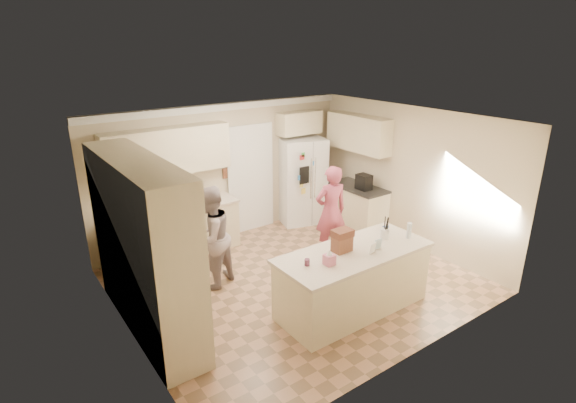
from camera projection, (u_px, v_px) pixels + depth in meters
floor at (296, 281)px, 7.29m from camera, size 5.20×4.60×0.02m
ceiling at (297, 120)px, 6.40m from camera, size 5.20×4.60×0.02m
wall_back at (224, 172)px, 8.61m from camera, size 5.20×0.02×2.60m
wall_front at (418, 264)px, 5.08m from camera, size 5.20×0.02×2.60m
wall_left at (123, 250)px, 5.41m from camera, size 0.02×4.60×2.60m
wall_right at (409, 177)px, 8.28m from camera, size 0.02×4.60×2.60m
crown_back at (222, 107)px, 8.15m from camera, size 5.20×0.08×0.12m
pantry_bank at (144, 247)px, 5.78m from camera, size 0.60×2.60×2.35m
back_base_cab at (178, 232)px, 8.04m from camera, size 2.20×0.60×0.88m
back_countertop at (176, 209)px, 7.87m from camera, size 2.24×0.63×0.04m
back_upper_cab at (168, 151)px, 7.63m from camera, size 2.20×0.35×0.80m
doorway_opening at (250, 180)px, 8.97m from camera, size 0.90×0.06×2.10m
doorway_casing at (251, 180)px, 8.95m from camera, size 1.02×0.03×2.22m
wall_frame_upper at (226, 159)px, 8.50m from camera, size 0.15×0.02×0.20m
wall_frame_lower at (226, 173)px, 8.60m from camera, size 0.15×0.02×0.20m
refrigerator at (302, 181)px, 9.41m from camera, size 1.06×0.92×1.80m
fridge_seam at (312, 185)px, 9.14m from camera, size 0.02×0.02×1.78m
fridge_dispenser at (304, 175)px, 8.92m from camera, size 0.22×0.03×0.35m
fridge_handle_l at (311, 179)px, 9.05m from camera, size 0.02×0.02×0.85m
fridge_handle_r at (315, 178)px, 9.10m from camera, size 0.02×0.02×0.85m
over_fridge_cab at (299, 123)px, 9.10m from camera, size 0.95×0.35×0.45m
right_base_cab at (357, 209)px, 9.16m from camera, size 0.60×1.20×0.88m
right_countertop at (358, 187)px, 9.00m from camera, size 0.63×1.24×0.04m
right_upper_cab at (358, 133)px, 8.87m from camera, size 0.35×1.50×0.70m
coffee_maker at (364, 182)px, 8.77m from camera, size 0.22×0.28×0.30m
island_base at (353, 281)px, 6.41m from camera, size 2.20×0.90×0.88m
island_top at (354, 252)px, 6.25m from camera, size 2.28×0.96×0.05m
utensil_crock at (385, 234)px, 6.61m from camera, size 0.13×0.13×0.15m
tissue_box at (329, 260)px, 5.84m from camera, size 0.13×0.13×0.14m
tissue_plume at (330, 252)px, 5.80m from camera, size 0.08×0.08×0.08m
dollhouse_body at (342, 244)px, 6.20m from camera, size 0.26×0.18×0.22m
dollhouse_roof at (342, 233)px, 6.14m from camera, size 0.28×0.20×0.10m
jam_jar at (307, 262)px, 5.83m from camera, size 0.07×0.07×0.09m
greeting_card_a at (373, 248)px, 6.14m from camera, size 0.12×0.06×0.16m
greeting_card_b at (378, 244)px, 6.26m from camera, size 0.12×0.05×0.16m
water_bottle at (409, 230)px, 6.61m from camera, size 0.07×0.07×0.24m
shaker_salt at (384, 229)px, 6.84m from camera, size 0.05×0.05×0.09m
shaker_pepper at (387, 228)px, 6.88m from camera, size 0.05×0.05×0.09m
teen_boy at (210, 238)px, 6.90m from camera, size 0.98×0.90×1.64m
teen_girl at (331, 211)px, 7.92m from camera, size 0.67×0.51×1.66m
fridge_magnets at (313, 185)px, 9.13m from camera, size 0.76×0.02×1.44m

